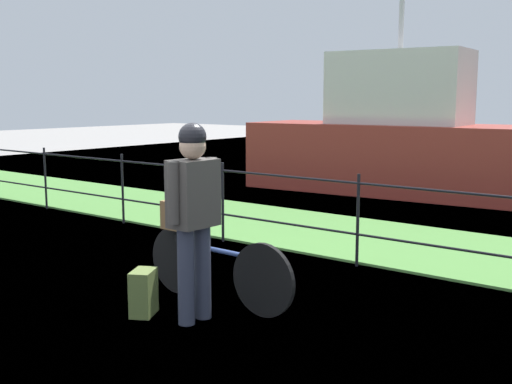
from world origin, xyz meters
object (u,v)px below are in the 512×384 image
object	(u,v)px
bicycle_main	(216,267)
wooden_crate	(185,215)
terrier_dog	(187,193)
backpack_on_paving	(143,293)
moored_boat_near	(397,141)
cyclist_person	(193,205)

from	to	relation	value
bicycle_main	wooden_crate	world-z (taller)	wooden_crate
terrier_dog	backpack_on_paving	distance (m)	1.02
bicycle_main	terrier_dog	xyz separation A→B (m)	(-0.37, 0.01, 0.65)
terrier_dog	moored_boat_near	world-z (taller)	moored_boat_near
moored_boat_near	cyclist_person	bearing A→B (deg)	-76.16
backpack_on_paving	moored_boat_near	size ratio (longest dim) A/B	0.07
terrier_dog	cyclist_person	bearing A→B (deg)	-40.96
cyclist_person	backpack_on_paving	bearing A→B (deg)	-159.84
wooden_crate	bicycle_main	bearing A→B (deg)	-1.17
cyclist_person	moored_boat_near	world-z (taller)	moored_boat_near
cyclist_person	backpack_on_paving	world-z (taller)	cyclist_person
backpack_on_paving	moored_boat_near	bearing A→B (deg)	161.71
bicycle_main	cyclist_person	distance (m)	0.81
wooden_crate	moored_boat_near	distance (m)	7.54
wooden_crate	terrier_dog	world-z (taller)	terrier_dog
backpack_on_paving	bicycle_main	bearing A→B (deg)	125.78
wooden_crate	terrier_dog	distance (m)	0.21
bicycle_main	wooden_crate	xyz separation A→B (m)	(-0.40, 0.01, 0.44)
bicycle_main	backpack_on_paving	xyz separation A→B (m)	(-0.30, -0.62, -0.15)
moored_boat_near	terrier_dog	bearing A→B (deg)	-79.24
cyclist_person	wooden_crate	bearing A→B (deg)	140.31
bicycle_main	backpack_on_paving	size ratio (longest dim) A/B	4.31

